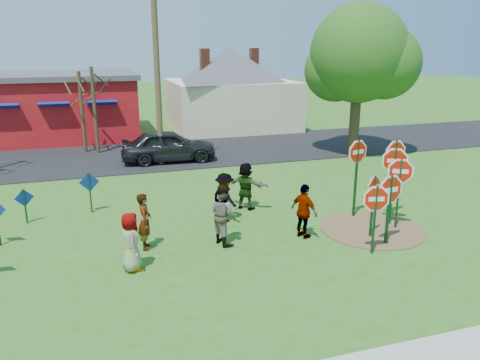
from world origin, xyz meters
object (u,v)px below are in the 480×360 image
object	(u,v)px
stop_sign_b	(357,159)
stop_sign_c	(394,169)
person_b	(145,221)
stop_sign_d	(395,160)
leafy_tree	(361,59)
utility_pole	(157,66)
stop_sign_a	(376,205)
person_a	(131,242)
suv	(169,146)

from	to	relation	value
stop_sign_b	stop_sign_c	world-z (taller)	stop_sign_b
stop_sign_c	person_b	size ratio (longest dim) A/B	1.63
stop_sign_d	leafy_tree	size ratio (longest dim) A/B	0.37
utility_pole	stop_sign_d	bearing A→B (deg)	-56.81
stop_sign_a	stop_sign_d	world-z (taller)	stop_sign_d
person_a	stop_sign_a	bearing A→B (deg)	-102.04
stop_sign_c	suv	xyz separation A→B (m)	(-5.44, 10.37, -1.04)
suv	stop_sign_b	bearing A→B (deg)	-151.16
stop_sign_b	stop_sign_d	xyz separation A→B (m)	(1.08, -0.48, 0.00)
person_a	suv	world-z (taller)	suv
stop_sign_a	stop_sign_c	bearing A→B (deg)	59.32
stop_sign_b	person_a	xyz separation A→B (m)	(-7.44, -1.68, -1.22)
stop_sign_a	person_a	size ratio (longest dim) A/B	1.34
stop_sign_c	leafy_tree	world-z (taller)	leafy_tree
stop_sign_a	suv	size ratio (longest dim) A/B	0.46
stop_sign_a	stop_sign_b	world-z (taller)	stop_sign_b
stop_sign_d	utility_pole	size ratio (longest dim) A/B	0.32
suv	stop_sign_a	bearing A→B (deg)	-160.63
person_b	utility_pole	distance (m)	10.36
leafy_tree	utility_pole	bearing A→B (deg)	174.57
person_b	utility_pole	bearing A→B (deg)	-3.16
person_a	person_b	world-z (taller)	person_b
stop_sign_a	person_b	world-z (taller)	stop_sign_a
stop_sign_b	stop_sign_d	size ratio (longest dim) A/B	0.99
stop_sign_a	stop_sign_b	distance (m)	2.91
stop_sign_c	utility_pole	bearing A→B (deg)	148.15
stop_sign_a	stop_sign_c	size ratio (longest dim) A/B	0.79
utility_pole	person_a	bearing A→B (deg)	-102.20
stop_sign_b	utility_pole	world-z (taller)	utility_pole
utility_pole	stop_sign_b	bearing A→B (deg)	-60.38
person_b	suv	xyz separation A→B (m)	(2.26, 9.88, -0.00)
stop_sign_c	person_b	distance (m)	7.79
stop_sign_a	leafy_tree	size ratio (longest dim) A/B	0.28
stop_sign_d	utility_pole	distance (m)	11.64
person_a	leafy_tree	distance (m)	16.20
stop_sign_b	utility_pole	bearing A→B (deg)	105.78
stop_sign_b	stop_sign_d	distance (m)	1.19
leafy_tree	stop_sign_a	bearing A→B (deg)	-118.52
utility_pole	stop_sign_a	bearing A→B (deg)	-70.54
stop_sign_c	person_a	distance (m)	8.30
leafy_tree	stop_sign_c	bearing A→B (deg)	-114.37
person_b	leafy_tree	world-z (taller)	leafy_tree
person_a	stop_sign_b	bearing A→B (deg)	-80.54
utility_pole	leafy_tree	size ratio (longest dim) A/B	1.16
stop_sign_a	stop_sign_b	bearing A→B (deg)	84.32
stop_sign_b	person_b	bearing A→B (deg)	169.89
stop_sign_b	person_a	bearing A→B (deg)	178.92
stop_sign_a	person_b	size ratio (longest dim) A/B	1.28
utility_pole	leafy_tree	xyz separation A→B (m)	(9.97, -0.95, 0.26)
stop_sign_b	suv	distance (m)	10.59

